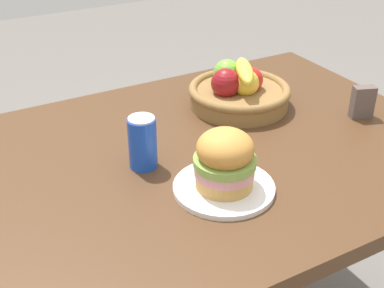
{
  "coord_description": "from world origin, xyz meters",
  "views": [
    {
      "loc": [
        -0.5,
        -0.95,
        1.41
      ],
      "look_at": [
        0.01,
        -0.05,
        0.81
      ],
      "focal_mm": 48.97,
      "sensor_mm": 36.0,
      "label": 1
    }
  ],
  "objects_px": {
    "soda_can": "(143,142)",
    "napkin_holder": "(363,102)",
    "plate": "(224,188)",
    "fruit_basket": "(239,90)",
    "sandwich": "(225,160)"
  },
  "relations": [
    {
      "from": "sandwich",
      "to": "napkin_holder",
      "type": "distance_m",
      "value": 0.53
    },
    {
      "from": "plate",
      "to": "fruit_basket",
      "type": "distance_m",
      "value": 0.43
    },
    {
      "from": "fruit_basket",
      "to": "napkin_holder",
      "type": "relative_size",
      "value": 3.22
    },
    {
      "from": "soda_can",
      "to": "napkin_holder",
      "type": "xyz_separation_m",
      "value": [
        0.63,
        -0.06,
        -0.02
      ]
    },
    {
      "from": "fruit_basket",
      "to": "soda_can",
      "type": "bearing_deg",
      "value": -156.29
    },
    {
      "from": "sandwich",
      "to": "soda_can",
      "type": "distance_m",
      "value": 0.21
    },
    {
      "from": "plate",
      "to": "napkin_holder",
      "type": "bearing_deg",
      "value": 12.38
    },
    {
      "from": "plate",
      "to": "fruit_basket",
      "type": "height_order",
      "value": "fruit_basket"
    },
    {
      "from": "fruit_basket",
      "to": "sandwich",
      "type": "bearing_deg",
      "value": -127.72
    },
    {
      "from": "soda_can",
      "to": "napkin_holder",
      "type": "relative_size",
      "value": 1.4
    },
    {
      "from": "sandwich",
      "to": "napkin_holder",
      "type": "xyz_separation_m",
      "value": [
        0.52,
        0.11,
        -0.03
      ]
    },
    {
      "from": "sandwich",
      "to": "soda_can",
      "type": "xyz_separation_m",
      "value": [
        -0.11,
        0.17,
        -0.01
      ]
    },
    {
      "from": "sandwich",
      "to": "fruit_basket",
      "type": "xyz_separation_m",
      "value": [
        0.26,
        0.34,
        -0.03
      ]
    },
    {
      "from": "plate",
      "to": "fruit_basket",
      "type": "relative_size",
      "value": 0.77
    },
    {
      "from": "plate",
      "to": "napkin_holder",
      "type": "distance_m",
      "value": 0.53
    }
  ]
}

